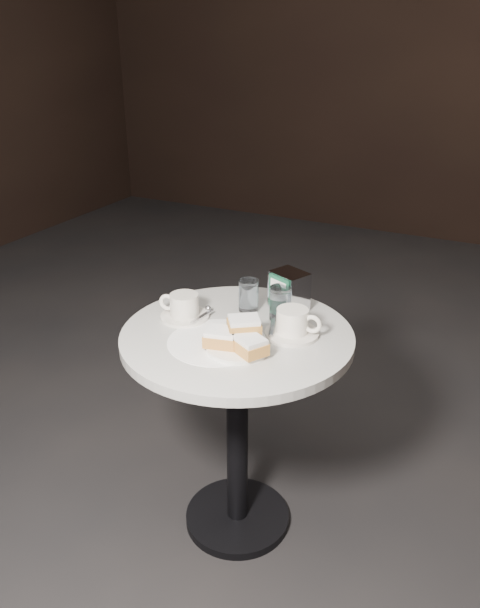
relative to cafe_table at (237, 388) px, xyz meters
name	(u,v)px	position (x,y,z in m)	size (l,w,h in m)	color
ground	(237,520)	(0.00, 0.00, -0.55)	(7.00, 7.00, 0.00)	black
cafe_table	(237,388)	(0.00, 0.00, 0.00)	(0.70, 0.70, 0.74)	black
sugar_spill	(217,341)	(-0.02, -0.08, 0.20)	(0.29, 0.29, 0.00)	white
beignet_plate	(238,340)	(0.05, -0.09, 0.23)	(0.20, 0.20, 0.09)	white
coffee_cup_left	(184,308)	(-0.19, 0.01, 0.23)	(0.17, 0.17, 0.08)	silver
coffee_cup_right	(293,324)	(0.15, 0.06, 0.23)	(0.18, 0.17, 0.08)	silver
water_glass_left	(249,296)	(-0.04, 0.16, 0.25)	(0.07, 0.07, 0.10)	silver
water_glass_right	(280,304)	(0.08, 0.14, 0.25)	(0.07, 0.07, 0.11)	silver
napkin_dispenser	(289,291)	(0.08, 0.22, 0.26)	(0.14, 0.12, 0.13)	silver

